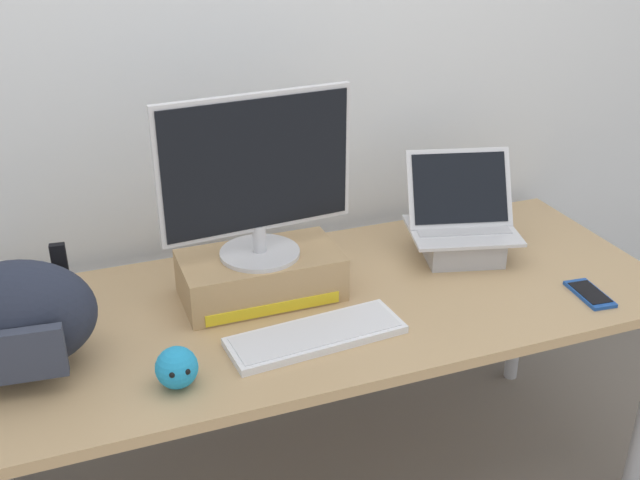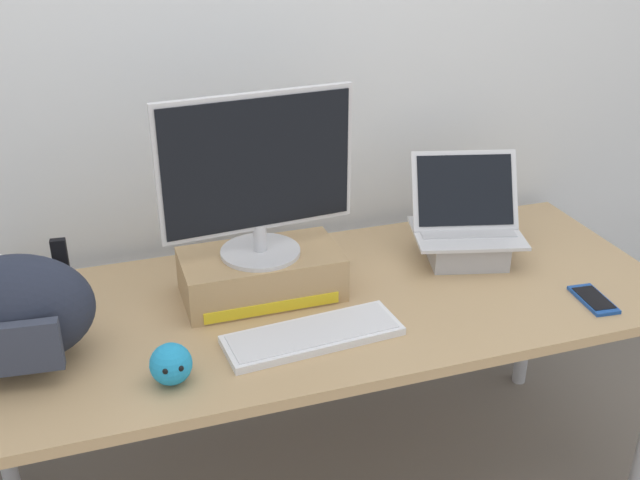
% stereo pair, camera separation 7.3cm
% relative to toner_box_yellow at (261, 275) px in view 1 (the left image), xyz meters
% --- Properties ---
extents(back_wall, '(7.00, 0.10, 2.60)m').
position_rel_toner_box_yellow_xyz_m(back_wall, '(0.14, 0.41, 0.52)').
color(back_wall, silver).
rests_on(back_wall, ground).
extents(desk, '(1.95, 0.78, 0.72)m').
position_rel_toner_box_yellow_xyz_m(desk, '(0.14, -0.08, -0.12)').
color(desk, tan).
rests_on(desk, ground).
extents(toner_box_yellow, '(0.43, 0.23, 0.12)m').
position_rel_toner_box_yellow_xyz_m(toner_box_yellow, '(0.00, 0.00, 0.00)').
color(toner_box_yellow, tan).
rests_on(toner_box_yellow, desk).
extents(desktop_monitor, '(0.52, 0.22, 0.44)m').
position_rel_toner_box_yellow_xyz_m(desktop_monitor, '(0.00, -0.00, 0.29)').
color(desktop_monitor, silver).
rests_on(desktop_monitor, toner_box_yellow).
extents(open_laptop, '(0.37, 0.31, 0.30)m').
position_rel_toner_box_yellow_xyz_m(open_laptop, '(0.63, 0.02, 0.01)').
color(open_laptop, '#ADADB2').
rests_on(open_laptop, desk).
extents(external_keyboard, '(0.46, 0.18, 0.02)m').
position_rel_toner_box_yellow_xyz_m(external_keyboard, '(0.07, -0.26, -0.05)').
color(external_keyboard, white).
rests_on(external_keyboard, desk).
extents(messenger_backpack, '(0.38, 0.28, 0.27)m').
position_rel_toner_box_yellow_xyz_m(messenger_backpack, '(-0.61, -0.13, 0.07)').
color(messenger_backpack, '#232838').
rests_on(messenger_backpack, desk).
extents(cell_phone, '(0.09, 0.16, 0.01)m').
position_rel_toner_box_yellow_xyz_m(cell_phone, '(0.84, -0.32, -0.06)').
color(cell_phone, '#19479E').
rests_on(cell_phone, desk).
extents(plush_toy, '(0.10, 0.10, 0.10)m').
position_rel_toner_box_yellow_xyz_m(plush_toy, '(-0.29, -0.32, -0.01)').
color(plush_toy, '#2393CC').
rests_on(plush_toy, desk).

